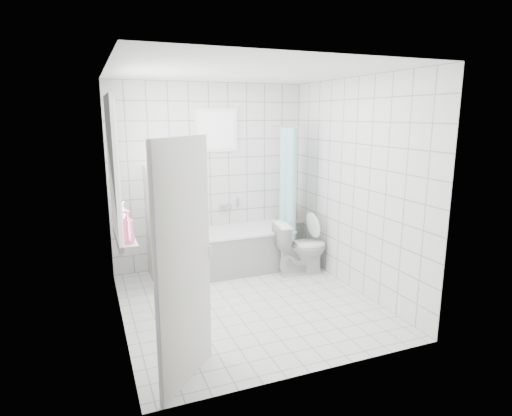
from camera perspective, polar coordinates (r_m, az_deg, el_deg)
name	(u,v)px	position (r m, az deg, el deg)	size (l,w,h in m)	color
ground	(248,303)	(5.13, -1.09, -12.54)	(3.00, 3.00, 0.00)	white
ceiling	(247,71)	(4.68, -1.23, 17.75)	(3.00, 3.00, 0.00)	white
wall_back	(210,176)	(6.14, -6.13, 4.22)	(2.80, 0.02, 2.60)	white
wall_front	(315,226)	(3.40, 7.81, -2.35)	(2.80, 0.02, 2.60)	white
wall_left	(115,203)	(4.45, -18.29, 0.59)	(0.02, 3.00, 2.60)	white
wall_right	(354,186)	(5.38, 12.94, 2.84)	(0.02, 3.00, 2.60)	white
window_left	(115,169)	(4.70, -18.23, 4.90)	(0.01, 0.90, 1.40)	white
window_back	(217,130)	(6.07, -5.23, 10.30)	(0.50, 0.01, 0.50)	white
window_sill	(125,237)	(4.84, -17.12, -3.77)	(0.18, 1.02, 0.08)	white
door	(184,265)	(3.44, -9.55, -7.48)	(0.04, 0.80, 2.00)	silver
bathtub	(227,251)	(6.05, -3.94, -5.69)	(1.80, 0.77, 0.58)	white
partition_wall	(156,226)	(5.67, -13.20, -2.40)	(0.15, 0.85, 1.50)	white
tiled_ledge	(290,239)	(6.68, 4.56, -4.09)	(0.40, 0.24, 0.55)	white
toilet	(301,247)	(5.95, 5.99, -5.24)	(0.41, 0.72, 0.74)	white
curtain_rod	(283,126)	(6.04, 3.64, 10.79)	(0.02, 0.02, 0.80)	silver
shower_curtain	(286,192)	(6.02, 4.06, 2.16)	(0.14, 0.48, 1.78)	#41AEBF
tub_faucet	(225,207)	(6.24, -4.09, 0.19)	(0.18, 0.06, 0.06)	silver
sill_bottles	(125,223)	(4.74, -17.06, -1.91)	(0.19, 0.78, 0.33)	white
ledge_bottles	(290,215)	(6.55, 4.56, -0.87)	(0.17, 0.16, 0.26)	#178C1A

